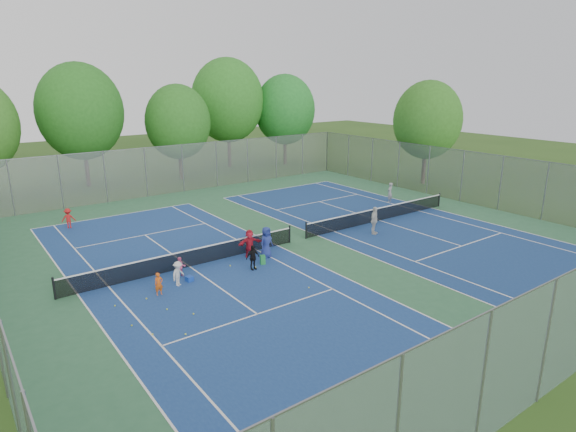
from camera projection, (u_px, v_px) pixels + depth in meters
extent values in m
plane|color=#2A4B17|center=(298.00, 241.00, 28.67)|extent=(120.00, 120.00, 0.00)
cube|color=#2E623F|center=(298.00, 241.00, 28.67)|extent=(32.00, 32.00, 0.01)
cube|color=navy|center=(190.00, 267.00, 24.69)|extent=(10.97, 23.77, 0.01)
cube|color=navy|center=(380.00, 221.00, 32.65)|extent=(10.97, 23.77, 0.01)
cube|color=black|center=(189.00, 259.00, 24.57)|extent=(12.87, 0.10, 0.91)
cube|color=black|center=(380.00, 214.00, 32.53)|extent=(12.87, 0.10, 0.91)
cube|color=gray|center=(183.00, 168.00, 40.51)|extent=(32.00, 0.10, 4.00)
cube|color=gray|center=(462.00, 176.00, 37.22)|extent=(0.10, 32.00, 4.00)
cylinder|color=#443326|center=(87.00, 165.00, 42.54)|extent=(0.36, 0.36, 3.85)
ellipsoid|color=#225E1B|center=(80.00, 112.00, 41.26)|extent=(7.20, 7.20, 8.28)
cylinder|color=#443326|center=(180.00, 163.00, 45.64)|extent=(0.36, 0.36, 3.15)
ellipsoid|color=#25611C|center=(178.00, 122.00, 44.58)|extent=(6.00, 6.00, 6.90)
cylinder|color=#443326|center=(229.00, 148.00, 51.80)|extent=(0.36, 0.36, 4.20)
ellipsoid|color=#286A1E|center=(227.00, 100.00, 50.42)|extent=(7.60, 7.60, 8.74)
cylinder|color=#443326|center=(285.00, 148.00, 53.76)|extent=(0.36, 0.36, 3.50)
ellipsoid|color=#1F6C24|center=(285.00, 110.00, 52.58)|extent=(6.60, 6.60, 7.59)
cylinder|color=#443326|center=(424.00, 165.00, 43.64)|extent=(0.36, 0.36, 3.50)
ellipsoid|color=#2B611C|center=(427.00, 120.00, 42.53)|extent=(6.00, 6.00, 6.90)
cube|color=#163FA9|center=(189.00, 279.00, 22.91)|extent=(0.35, 0.35, 0.26)
cube|color=green|center=(263.00, 260.00, 24.98)|extent=(0.32, 0.32, 0.49)
imported|color=#E95B15|center=(159.00, 284.00, 21.37)|extent=(0.39, 0.26, 1.06)
imported|color=#D25181|center=(181.00, 267.00, 23.35)|extent=(0.58, 0.51, 1.01)
imported|color=silver|center=(178.00, 274.00, 22.32)|extent=(0.90, 0.79, 1.20)
imported|color=black|center=(253.00, 258.00, 24.17)|extent=(0.77, 0.34, 1.30)
imported|color=navy|center=(266.00, 242.00, 25.80)|extent=(0.93, 0.70, 1.71)
imported|color=red|center=(250.00, 243.00, 25.87)|extent=(1.48, 0.64, 1.54)
imported|color=#B31A19|center=(68.00, 218.00, 30.88)|extent=(0.95, 0.72, 1.31)
imported|color=gray|center=(390.00, 192.00, 37.33)|extent=(0.65, 0.53, 1.55)
imported|color=beige|center=(374.00, 221.00, 29.63)|extent=(1.11, 0.84, 1.76)
sphere|color=#D7ED37|center=(186.00, 335.00, 18.13)|extent=(0.07, 0.07, 0.07)
sphere|color=yellow|center=(146.00, 299.00, 21.05)|extent=(0.07, 0.07, 0.07)
sphere|color=gold|center=(309.00, 288.00, 22.16)|extent=(0.07, 0.07, 0.07)
sphere|color=#B7CF30|center=(132.00, 326.00, 18.77)|extent=(0.07, 0.07, 0.07)
sphere|color=#BFD531|center=(255.00, 268.00, 24.52)|extent=(0.07, 0.07, 0.07)
sphere|color=#E3ED37|center=(194.00, 314.00, 19.69)|extent=(0.07, 0.07, 0.07)
sphere|color=yellow|center=(230.00, 266.00, 24.72)|extent=(0.07, 0.07, 0.07)
sphere|color=#B3D130|center=(115.00, 306.00, 20.40)|extent=(0.07, 0.07, 0.07)
sphere|color=#BBE334|center=(167.00, 310.00, 20.08)|extent=(0.07, 0.07, 0.07)
sphere|color=gold|center=(153.00, 335.00, 18.12)|extent=(0.07, 0.07, 0.07)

